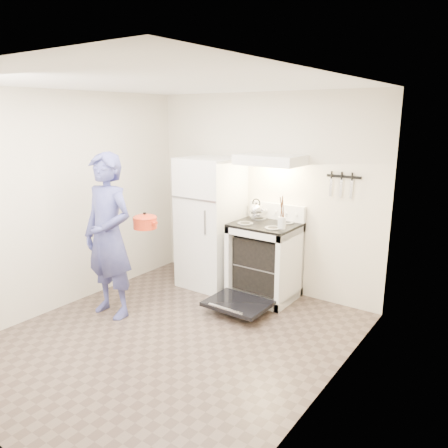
{
  "coord_description": "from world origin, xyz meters",
  "views": [
    {
      "loc": [
        2.77,
        -2.99,
        2.23
      ],
      "look_at": [
        -0.05,
        1.0,
        1.0
      ],
      "focal_mm": 35.0,
      "sensor_mm": 36.0,
      "label": 1
    }
  ],
  "objects": [
    {
      "name": "backsplash",
      "position": [
        0.23,
        1.76,
        1.05
      ],
      "size": [
        0.76,
        0.07,
        0.2
      ],
      "primitive_type": "cube",
      "color": "silver",
      "rests_on": "cooktop"
    },
    {
      "name": "range_hood",
      "position": [
        0.23,
        1.55,
        1.71
      ],
      "size": [
        0.76,
        0.5,
        0.12
      ],
      "primitive_type": "cube",
      "color": "silver",
      "rests_on": "back_wall"
    },
    {
      "name": "back_wall",
      "position": [
        0.0,
        1.8,
        1.25
      ],
      "size": [
        3.2,
        0.02,
        2.5
      ],
      "primitive_type": "cube",
      "color": "beige",
      "rests_on": "ground"
    },
    {
      "name": "oven_door",
      "position": [
        0.23,
        0.88,
        0.12
      ],
      "size": [
        0.7,
        0.54,
        0.04
      ],
      "primitive_type": "cube",
      "color": "black",
      "rests_on": "floor"
    },
    {
      "name": "dutch_oven",
      "position": [
        -0.77,
        0.44,
        1.02
      ],
      "size": [
        0.34,
        0.27,
        0.23
      ],
      "primitive_type": null,
      "color": "red",
      "rests_on": "person"
    },
    {
      "name": "pizza_stone",
      "position": [
        0.15,
        1.49,
        0.45
      ],
      "size": [
        0.3,
        0.3,
        0.02
      ],
      "primitive_type": "cylinder",
      "color": "#8B6146",
      "rests_on": "oven_rack"
    },
    {
      "name": "utensil_jar",
      "position": [
        0.55,
        1.28,
        1.05
      ],
      "size": [
        0.1,
        0.1,
        0.13
      ],
      "primitive_type": "cylinder",
      "rotation": [
        0.0,
        0.0,
        -0.12
      ],
      "color": "silver",
      "rests_on": "cooktop"
    },
    {
      "name": "cooktop",
      "position": [
        0.23,
        1.48,
        0.94
      ],
      "size": [
        0.76,
        0.65,
        0.03
      ],
      "primitive_type": "cube",
      "color": "black",
      "rests_on": "stove_body"
    },
    {
      "name": "oven_rack",
      "position": [
        0.23,
        1.48,
        0.44
      ],
      "size": [
        0.6,
        0.52,
        0.01
      ],
      "primitive_type": "cube",
      "color": "slate",
      "rests_on": "stove_body"
    },
    {
      "name": "floor",
      "position": [
        0.0,
        0.0,
        0.0
      ],
      "size": [
        3.6,
        3.6,
        0.0
      ],
      "primitive_type": "plane",
      "color": "#504238",
      "rests_on": "ground"
    },
    {
      "name": "refrigerator",
      "position": [
        -0.58,
        1.45,
        0.85
      ],
      "size": [
        0.7,
        0.7,
        1.7
      ],
      "primitive_type": "cube",
      "color": "silver",
      "rests_on": "floor"
    },
    {
      "name": "stove_body",
      "position": [
        0.23,
        1.48,
        0.46
      ],
      "size": [
        0.76,
        0.65,
        0.92
      ],
      "primitive_type": "cube",
      "color": "silver",
      "rests_on": "floor"
    },
    {
      "name": "person",
      "position": [
        -0.95,
        0.06,
        0.92
      ],
      "size": [
        0.68,
        0.45,
        1.84
      ],
      "primitive_type": "imported",
      "rotation": [
        0.0,
        0.0,
        0.02
      ],
      "color": "navy",
      "rests_on": "floor"
    },
    {
      "name": "tea_kettle",
      "position": [
        0.01,
        1.61,
        1.08
      ],
      "size": [
        0.21,
        0.18,
        0.26
      ],
      "primitive_type": null,
      "color": "silver",
      "rests_on": "cooktop"
    },
    {
      "name": "knife_strip",
      "position": [
        1.05,
        1.79,
        1.55
      ],
      "size": [
        0.4,
        0.02,
        0.03
      ],
      "primitive_type": "cube",
      "color": "black",
      "rests_on": "back_wall"
    }
  ]
}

